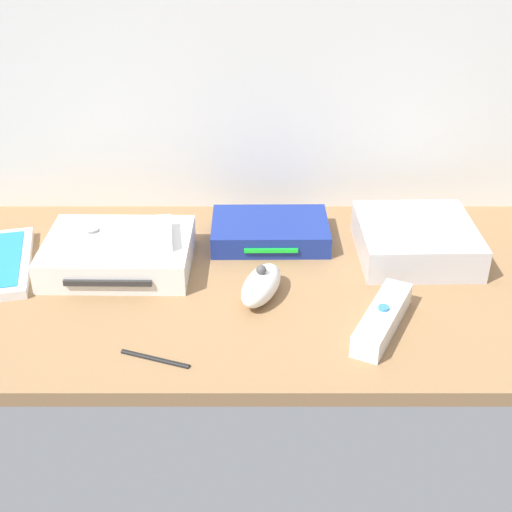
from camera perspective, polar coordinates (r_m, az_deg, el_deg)
name	(u,v)px	position (r cm, az deg, el deg)	size (l,w,h in cm)	color
ground_plane	(256,286)	(99.82, 0.00, -2.49)	(100.00, 48.00, 2.00)	#936D47
back_wall	(256,13)	(110.72, 0.02, 19.28)	(110.00, 1.20, 64.00)	silver
game_console	(119,253)	(103.56, -11.16, 0.25)	(21.22, 16.73, 4.40)	white
mini_computer	(416,240)	(106.95, 12.95, 1.32)	(17.33, 17.33, 5.30)	silver
network_router	(270,231)	(108.64, 1.16, 2.05)	(18.11, 12.52, 3.40)	navy
remote_wand	(382,319)	(90.17, 10.29, -5.09)	(9.73, 14.88, 3.40)	white
remote_nunchuk	(261,285)	(94.43, 0.42, -2.39)	(7.62, 10.91, 5.10)	white
remote_classic_pad	(121,235)	(101.39, -10.98, 1.66)	(15.30, 9.77, 2.40)	white
stylus_pen	(155,357)	(85.27, -8.27, -8.18)	(0.70, 0.70, 9.00)	black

